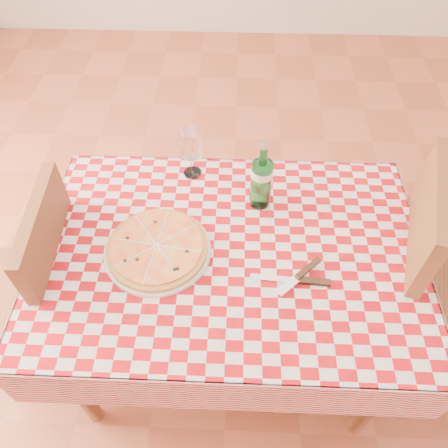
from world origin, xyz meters
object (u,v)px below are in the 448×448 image
object	(u,v)px
chair_far	(40,283)
dining_table	(229,266)
chair_near	(431,277)
pizza_plate	(157,248)
wine_glass	(191,153)
water_bottle	(262,175)

from	to	relation	value
chair_far	dining_table	bearing A→B (deg)	179.04
chair_near	pizza_plate	world-z (taller)	chair_near
wine_glass	dining_table	bearing A→B (deg)	-66.88
water_bottle	pizza_plate	bearing A→B (deg)	-145.30
chair_far	pizza_plate	distance (m)	0.52
dining_table	pizza_plate	bearing A→B (deg)	-175.34
pizza_plate	chair_near	bearing A→B (deg)	2.67
pizza_plate	water_bottle	size ratio (longest dim) A/B	1.29
dining_table	wine_glass	bearing A→B (deg)	113.12
dining_table	water_bottle	size ratio (longest dim) A/B	4.34
dining_table	water_bottle	bearing A→B (deg)	64.47
dining_table	chair_far	distance (m)	0.71
pizza_plate	water_bottle	bearing A→B (deg)	34.70
water_bottle	wine_glass	distance (m)	0.30
dining_table	chair_far	xyz separation A→B (m)	(-0.70, -0.03, -0.11)
dining_table	wine_glass	distance (m)	0.44
chair_far	water_bottle	size ratio (longest dim) A/B	3.45
chair_near	chair_far	distance (m)	1.44
dining_table	chair_near	size ratio (longest dim) A/B	1.17
chair_far	water_bottle	world-z (taller)	water_bottle
chair_far	water_bottle	xyz separation A→B (m)	(0.81, 0.24, 0.35)
chair_near	pizza_plate	size ratio (longest dim) A/B	2.88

